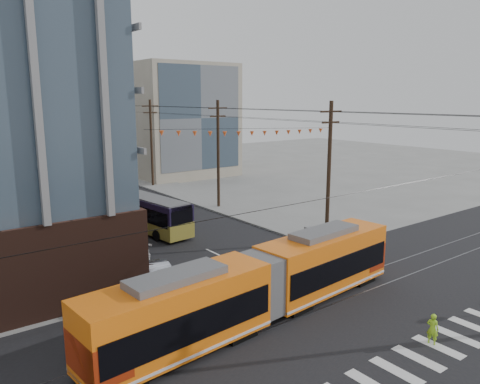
% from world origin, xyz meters
% --- Properties ---
extents(ground, '(160.00, 160.00, 0.00)m').
position_xyz_m(ground, '(0.00, 0.00, 0.00)').
color(ground, slate).
extents(bg_bldg_ne_near, '(14.00, 14.00, 16.00)m').
position_xyz_m(bg_bldg_ne_near, '(16.00, 48.00, 8.00)').
color(bg_bldg_ne_near, gray).
rests_on(bg_bldg_ne_near, ground).
extents(bg_bldg_ne_far, '(16.00, 16.00, 14.00)m').
position_xyz_m(bg_bldg_ne_far, '(18.00, 68.00, 7.00)').
color(bg_bldg_ne_far, '#8C99A5').
rests_on(bg_bldg_ne_far, ground).
extents(utility_pole_far, '(0.30, 0.30, 11.00)m').
position_xyz_m(utility_pole_far, '(8.50, 56.00, 5.50)').
color(utility_pole_far, black).
rests_on(utility_pole_far, ground).
extents(streetcar, '(19.32, 4.34, 3.69)m').
position_xyz_m(streetcar, '(-3.95, 4.06, 1.85)').
color(streetcar, orange).
rests_on(streetcar, ground).
extents(city_bus, '(3.63, 11.22, 3.12)m').
position_xyz_m(city_bus, '(-1.31, 23.08, 1.56)').
color(city_bus, black).
rests_on(city_bus, ground).
extents(parked_car_silver, '(2.35, 4.53, 1.42)m').
position_xyz_m(parked_car_silver, '(-6.07, 11.69, 0.71)').
color(parked_car_silver, '#9FA5B2').
rests_on(parked_car_silver, ground).
extents(parked_car_white, '(3.22, 5.19, 1.40)m').
position_xyz_m(parked_car_white, '(-6.04, 17.13, 0.70)').
color(parked_car_white, silver).
rests_on(parked_car_white, ground).
extents(parked_car_grey, '(2.71, 4.73, 1.24)m').
position_xyz_m(parked_car_grey, '(-5.19, 23.41, 0.62)').
color(parked_car_grey, '#5C5D63').
rests_on(parked_car_grey, ground).
extents(pedestrian, '(0.48, 0.62, 1.49)m').
position_xyz_m(pedestrian, '(0.82, -2.64, 0.75)').
color(pedestrian, '#9CDC23').
rests_on(pedestrian, ground).
extents(jersey_barrier, '(1.27, 4.45, 0.88)m').
position_xyz_m(jersey_barrier, '(8.30, 10.88, 0.44)').
color(jersey_barrier, gray).
rests_on(jersey_barrier, ground).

